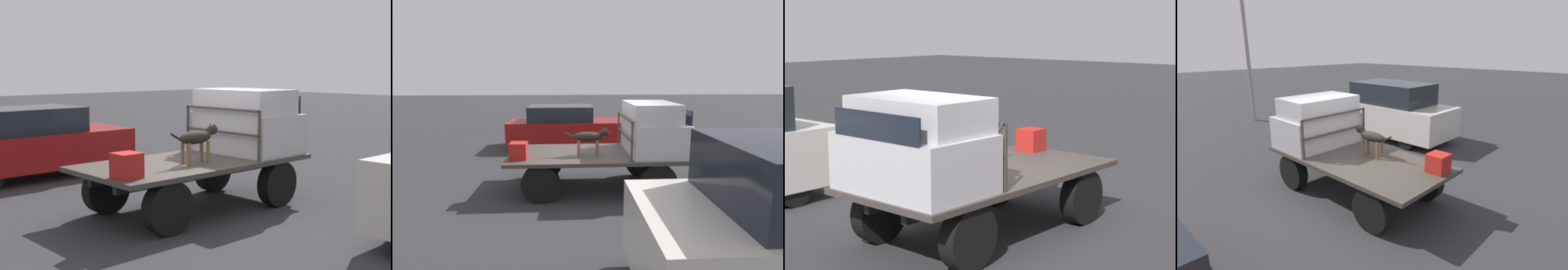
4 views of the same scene
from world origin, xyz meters
The scene contains 6 objects.
ground_plane centered at (0.00, 0.00, 0.00)m, with size 80.00×80.00×0.00m, color #2D2D30.
flatbed_truck centered at (0.00, 0.00, 0.63)m, with size 4.08×1.96×0.88m.
truck_cab centered at (1.34, 0.00, 1.44)m, with size 1.26×1.84×1.19m.
truck_headboard centered at (0.67, 0.00, 1.45)m, with size 0.04×1.84×0.87m.
dog centered at (-0.16, -0.28, 1.31)m, with size 1.05×0.23×0.67m.
cargo_crate centered at (-1.76, -0.49, 1.06)m, with size 0.37×0.37×0.37m.
Camera 3 is at (6.88, 5.86, 2.94)m, focal length 60.00 mm.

